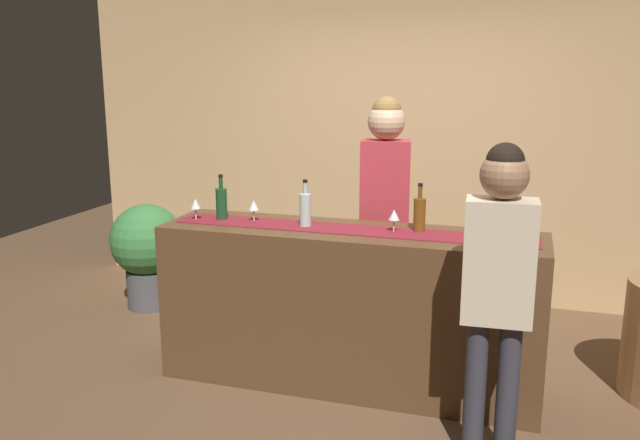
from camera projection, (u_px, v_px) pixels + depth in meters
name	position (u px, v px, depth m)	size (l,w,h in m)	color
ground_plane	(348.00, 381.00, 4.34)	(10.00, 10.00, 0.00)	brown
back_wall	(406.00, 133.00, 5.79)	(6.00, 0.12, 2.90)	tan
bar_counter	(349.00, 308.00, 4.23)	(2.39, 0.60, 1.02)	#543821
counter_runner_cloth	(350.00, 229.00, 4.11)	(2.28, 0.28, 0.01)	maroon
wine_bottle_green	(222.00, 203.00, 4.37)	(0.07, 0.07, 0.30)	#194723
wine_bottle_clear	(306.00, 209.00, 4.18)	(0.07, 0.07, 0.30)	#B2C6C1
wine_bottle_amber	(420.00, 214.00, 4.04)	(0.07, 0.07, 0.30)	brown
wine_glass_near_customer	(394.00, 216.00, 4.03)	(0.07, 0.07, 0.14)	silver
wine_glass_mid_counter	(254.00, 206.00, 4.31)	(0.07, 0.07, 0.14)	silver
wine_glass_far_end	(196.00, 205.00, 4.36)	(0.07, 0.07, 0.14)	silver
bartender	(385.00, 195.00, 4.60)	(0.37, 0.26, 1.82)	#26262B
customer_sipping	(498.00, 273.00, 3.23)	(0.35, 0.23, 1.67)	#33333D
potted_plant_tall	(147.00, 248.00, 5.61)	(0.61, 0.61, 0.90)	#4C4C51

